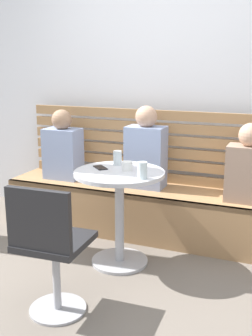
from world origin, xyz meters
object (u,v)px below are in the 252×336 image
Objects in this scene: booth_bench at (151,212)px; phone_on_table at (100,168)px; cup_ceramic_white at (127,166)px; cup_glass_tall at (142,170)px; white_chair at (50,246)px; person_child_middle at (249,167)px; person_child_left at (63,148)px; cup_water_clear at (117,158)px; person_adult at (146,151)px; cafe_table at (119,199)px.

phone_on_table is (-0.22, -0.58, 0.52)m from booth_bench.
cup_ceramic_white is at bearing -44.99° from phone_on_table.
white_chair is at bearing -116.04° from cup_glass_tall.
person_child_middle is (0.97, 1.39, 0.25)m from white_chair.
person_child_left reaches higher than phone_on_table.
cup_water_clear is at bearing 134.61° from cup_ceramic_white.
person_child_middle is at bearing 47.81° from cup_glass_tall.
cup_ceramic_white is (0.07, -0.60, 0.01)m from person_adult.
person_adult is at bearing 29.31° from phone_on_table.
white_chair is at bearing -125.02° from person_child_middle.
cup_glass_tall is (1.08, -0.75, 0.07)m from person_child_left.
cup_glass_tall is at bearing -29.82° from cafe_table.
booth_bench is at bearing 90.16° from cup_ceramic_white.
white_chair reaches higher than booth_bench.
person_child_middle is at bearing 54.98° from white_chair.
white_chair is (-0.10, -0.81, -0.05)m from cafe_table.
cup_glass_tall is at bearing -44.26° from cup_water_clear.
cup_ceramic_white reaches higher than booth_bench.
person_child_middle is at bearing -2.66° from booth_bench.
person_child_left is 1.07m from cup_ceramic_white.
phone_on_table is (-1.04, -0.54, 0.03)m from person_child_middle.
person_adult is 1.10× the size of person_child_left.
booth_bench is 0.96m from cup_glass_tall.
cup_glass_tall reaches higher than booth_bench.
phone_on_table is at bearing -116.76° from cup_water_clear.
person_child_left is (-0.90, 0.01, 0.51)m from booth_bench.
cup_glass_tall is 0.45m from cup_water_clear.
phone_on_table is at bearing 157.93° from cup_glass_tall.
person_child_left is at bearing 117.50° from white_chair.
cup_glass_tall reaches higher than phone_on_table.
white_chair is at bearing -62.50° from person_child_left.
white_chair is at bearing -132.22° from phone_on_table.
cup_water_clear is at bearing 117.14° from cafe_table.
white_chair is 1.05m from cup_water_clear.
cafe_table is 1.17× the size of person_child_middle.
cup_water_clear is (-0.14, -0.43, 0.57)m from booth_bench.
cup_ceramic_white is 0.21m from cup_water_clear.
cup_ceramic_white is (0.05, 0.04, 0.26)m from cafe_table.
booth_bench is 0.81m from phone_on_table.
white_chair is 1.17× the size of person_adult.
cup_water_clear is at bearing 89.45° from white_chair.
cafe_table is 0.69m from person_adult.
cup_ceramic_white is 0.67× the size of cup_glass_tall.
cafe_table is 6.73× the size of cup_water_clear.
person_adult is 6.59× the size of cup_water_clear.
phone_on_table is (-0.22, -0.01, -0.03)m from cup_ceramic_white.
phone_on_table is at bearing -40.87° from person_child_left.
cup_glass_tall is (0.18, -0.17, 0.03)m from cup_ceramic_white.
booth_bench is 4.27× the size of person_child_middle.
cup_water_clear is (-0.07, -0.46, 0.03)m from person_adult.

